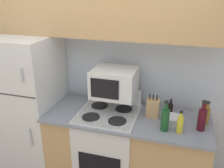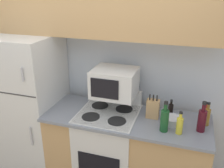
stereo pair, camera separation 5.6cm
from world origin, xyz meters
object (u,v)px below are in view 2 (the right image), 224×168
at_px(refrigerator, 32,105).
at_px(bottle_wine_red, 202,120).
at_px(knife_block, 153,109).
at_px(bottle_cooking_spray, 180,125).
at_px(bottle_hot_sauce, 206,114).
at_px(microwave, 115,83).
at_px(bottle_wine_green, 165,120).
at_px(bottle_soy_sauce, 171,110).
at_px(stove, 108,148).
at_px(bottle_vinegar, 207,116).
at_px(bowl, 172,120).

bearing_deg(refrigerator, bottle_wine_red, -2.87).
distance_m(knife_block, bottle_cooking_spray, 0.35).
relative_size(bottle_wine_red, bottle_hot_sauce, 1.50).
distance_m(microwave, bottle_cooking_spray, 0.77).
relative_size(bottle_wine_green, bottle_hot_sauce, 1.50).
xyz_separation_m(microwave, bottle_hot_sauce, (0.92, 0.06, -0.24)).
height_order(knife_block, bottle_soy_sauce, knife_block).
distance_m(bottle_wine_red, bottle_hot_sauce, 0.22).
relative_size(microwave, bottle_cooking_spray, 2.04).
height_order(refrigerator, bottle_wine_green, refrigerator).
xyz_separation_m(stove, bottle_hot_sauce, (0.96, 0.17, 0.51)).
distance_m(microwave, bottle_wine_green, 0.64).
xyz_separation_m(microwave, bottle_vinegar, (0.93, -0.02, -0.22)).
distance_m(bottle_wine_red, bottle_soy_sauce, 0.36).
distance_m(refrigerator, bowl, 1.64).
relative_size(bowl, bottle_wine_green, 0.60).
bearing_deg(bowl, bottle_wine_green, -112.80).
distance_m(refrigerator, stove, 1.05).
xyz_separation_m(refrigerator, bowl, (1.64, -0.05, 0.12)).
bearing_deg(bottle_soy_sauce, refrigerator, -176.05).
bearing_deg(bottle_wine_green, refrigerator, 172.83).
height_order(stove, bottle_soy_sauce, bottle_soy_sauce).
bearing_deg(microwave, bottle_soy_sauce, 5.37).
height_order(bottle_cooking_spray, bottle_wine_green, bottle_wine_green).
distance_m(bottle_cooking_spray, bottle_soy_sauce, 0.33).
height_order(stove, bowl, stove).
bearing_deg(bottle_vinegar, bottle_wine_green, -148.39).
distance_m(microwave, bottle_hot_sauce, 0.96).
relative_size(refrigerator, bottle_wine_red, 5.56).
bearing_deg(bottle_soy_sauce, bottle_vinegar, -12.75).
bearing_deg(bottle_vinegar, bottle_hot_sauce, 94.90).
relative_size(bottle_cooking_spray, bottle_hot_sauce, 1.10).
bearing_deg(bowl, refrigerator, 178.28).
height_order(bottle_wine_red, bottle_cooking_spray, bottle_wine_red).
bearing_deg(stove, microwave, 70.50).
bearing_deg(microwave, refrigerator, -176.87).
relative_size(microwave, bottle_wine_green, 1.49).
xyz_separation_m(microwave, bowl, (0.62, -0.11, -0.28)).
bearing_deg(bottle_wine_green, microwave, 155.51).
xyz_separation_m(bottle_wine_red, bottle_cooking_spray, (-0.19, -0.10, -0.03)).
bearing_deg(bottle_wine_red, bottle_soy_sauce, 145.24).
height_order(refrigerator, microwave, refrigerator).
bearing_deg(bottle_vinegar, bottle_wine_red, -111.28).
relative_size(bowl, bottle_hot_sauce, 0.89).
distance_m(bowl, bottle_wine_red, 0.28).
distance_m(bottle_soy_sauce, bottle_hot_sauce, 0.34).
height_order(bowl, bottle_vinegar, bottle_vinegar).
xyz_separation_m(knife_block, bottle_vinegar, (0.52, 0.01, -0.01)).
height_order(bowl, bottle_wine_green, bottle_wine_green).
bearing_deg(bottle_hot_sauce, refrigerator, -176.57).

